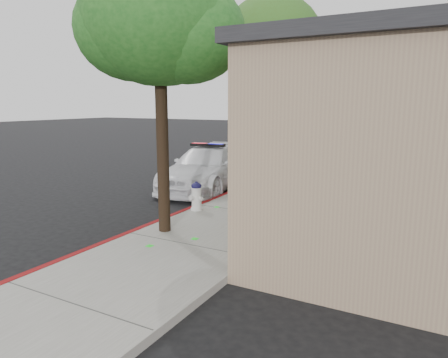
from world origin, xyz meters
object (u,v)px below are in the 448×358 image
street_tree_near (159,25)px  police_car (208,168)px  street_tree_mid (273,44)px  fire_hydrant (196,196)px  street_tree_far (338,72)px

street_tree_near → police_car: bearing=110.6°
police_car → street_tree_mid: street_tree_mid is taller
police_car → street_tree_mid: size_ratio=0.84×
police_car → fire_hydrant: (1.62, -3.31, -0.22)m
police_car → street_tree_far: size_ratio=0.92×
fire_hydrant → street_tree_far: street_tree_far is taller
street_tree_far → street_tree_mid: bearing=-91.7°
fire_hydrant → street_tree_far: 13.46m
police_car → fire_hydrant: 3.69m
fire_hydrant → street_tree_near: 4.61m
street_tree_near → street_tree_far: size_ratio=1.02×
fire_hydrant → police_car: bearing=133.6°
police_car → fire_hydrant: size_ratio=6.89×
street_tree_mid → street_tree_far: 8.40m
street_tree_near → street_tree_mid: size_ratio=0.93×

